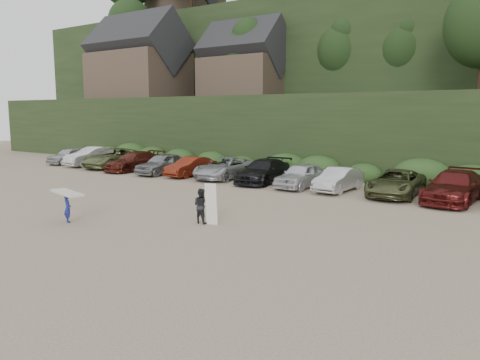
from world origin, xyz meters
The scene contains 5 objects.
ground centered at (0.00, 0.00, 0.00)m, with size 120.00×120.00×0.00m, color tan.
hillside_backdrop centered at (-0.26, 35.93, 11.22)m, with size 90.00×41.50×28.00m.
parked_cars centered at (-3.60, 10.07, 0.77)m, with size 39.75×6.26×1.65m.
child_surfer centered at (-2.28, -4.12, 0.91)m, with size 2.30×1.15×1.33m.
adult_surfer centered at (2.54, -1.01, 0.76)m, with size 1.20×0.59×1.76m.
Camera 1 is at (14.75, -16.09, 4.67)m, focal length 35.00 mm.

